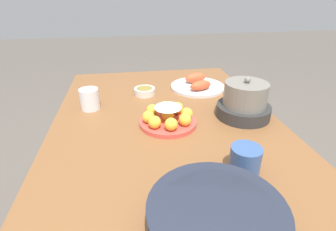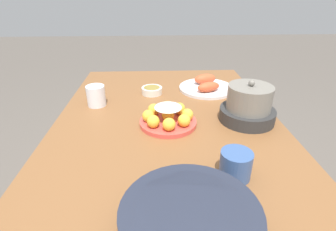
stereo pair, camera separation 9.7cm
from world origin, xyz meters
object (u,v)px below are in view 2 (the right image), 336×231
sauce_bowl (152,90)px  seafood_platter (206,86)px  dining_table (168,146)px  cake_plate (168,117)px  warming_pot (248,106)px  serving_bowl (190,222)px  cup_far (236,165)px  cup_near (96,96)px

sauce_bowl → seafood_platter: seafood_platter is taller
dining_table → seafood_platter: (-0.36, 0.21, 0.11)m
seafood_platter → cake_plate: bearing=-30.9°
cake_plate → warming_pot: size_ratio=1.02×
cake_plate → serving_bowl: 0.50m
seafood_platter → cup_far: bearing=-3.3°
dining_table → warming_pot: 0.35m
cake_plate → warming_pot: (-0.02, 0.31, 0.03)m
cup_near → seafood_platter: bearing=107.8°
cake_plate → cup_far: bearing=29.1°
warming_pot → dining_table: bearing=-84.7°
cup_near → serving_bowl: bearing=25.4°
cup_near → warming_pot: (0.17, 0.61, 0.02)m
cup_near → sauce_bowl: bearing=117.1°
dining_table → serving_bowl: 0.51m
sauce_bowl → cup_near: size_ratio=1.11×
serving_bowl → seafood_platter: size_ratio=1.06×
seafood_platter → warming_pot: (0.33, 0.10, 0.05)m
cake_plate → dining_table: bearing=4.9°
warming_pot → sauce_bowl: bearing=-128.3°
dining_table → sauce_bowl: bearing=-168.8°
cup_near → cup_far: (0.50, 0.47, -0.01)m
dining_table → warming_pot: (-0.03, 0.31, 0.16)m
dining_table → cake_plate: 0.12m
cake_plate → sauce_bowl: 0.32m
cake_plate → warming_pot: warming_pot is taller
cup_far → sauce_bowl: bearing=-159.3°
sauce_bowl → dining_table: bearing=11.2°
cup_near → cup_far: bearing=43.7°
serving_bowl → warming_pot: 0.59m
dining_table → sauce_bowl: sauce_bowl is taller
serving_bowl → warming_pot: size_ratio=1.37×
cup_near → warming_pot: 0.63m
serving_bowl → sauce_bowl: serving_bowl is taller
sauce_bowl → warming_pot: bearing=51.7°
cup_far → serving_bowl: bearing=-38.1°
seafood_platter → warming_pot: size_ratio=1.29×
serving_bowl → cup_near: (-0.68, -0.33, 0.00)m
cup_far → dining_table: bearing=-150.2°
dining_table → cup_near: cup_near is taller
dining_table → seafood_platter: size_ratio=5.03×
sauce_bowl → serving_bowl: bearing=6.1°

